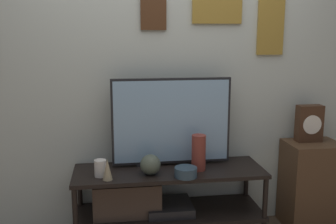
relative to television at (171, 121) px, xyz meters
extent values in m
cube|color=beige|center=(-0.03, 0.19, 0.40)|extent=(6.40, 0.06, 2.70)
cube|color=olive|center=(0.85, 0.15, 0.76)|extent=(0.22, 0.02, 0.50)
cube|color=#BCB299|center=(0.85, 0.14, 0.76)|extent=(0.19, 0.01, 0.46)
cube|color=#4C2D19|center=(-0.12, 0.15, 0.84)|extent=(0.20, 0.02, 0.24)
cube|color=#2D2D33|center=(-0.12, 0.14, 0.84)|extent=(0.17, 0.01, 0.21)
cube|color=black|center=(-0.03, -0.11, -0.38)|extent=(1.49, 0.49, 0.03)
cube|color=black|center=(-0.03, -0.11, -0.73)|extent=(1.49, 0.49, 0.03)
cylinder|color=black|center=(-0.75, -0.32, -0.66)|extent=(0.04, 0.04, 0.59)
cylinder|color=black|center=(0.68, -0.32, -0.66)|extent=(0.04, 0.04, 0.59)
cylinder|color=black|center=(-0.75, 0.11, -0.66)|extent=(0.04, 0.04, 0.59)
cylinder|color=black|center=(0.68, 0.11, -0.66)|extent=(0.04, 0.04, 0.59)
cube|color=black|center=(-0.03, -0.11, -0.68)|extent=(0.36, 0.35, 0.07)
cube|color=#47382D|center=(-0.37, -0.11, -0.58)|extent=(0.52, 0.27, 0.27)
cylinder|color=black|center=(-0.26, 0.00, -0.35)|extent=(0.05, 0.05, 0.02)
cylinder|color=black|center=(0.26, 0.00, -0.35)|extent=(0.05, 0.05, 0.02)
cube|color=black|center=(0.00, 0.00, 0.00)|extent=(0.95, 0.04, 0.69)
cube|color=#8CB2D1|center=(0.00, -0.01, 0.00)|extent=(0.92, 0.01, 0.65)
cone|color=tan|center=(-0.51, -0.27, -0.28)|extent=(0.07, 0.07, 0.16)
cylinder|color=brown|center=(0.19, -0.15, -0.22)|extent=(0.11, 0.11, 0.28)
cylinder|color=#2D4251|center=(0.06, -0.29, -0.33)|extent=(0.17, 0.17, 0.07)
sphere|color=#4C5647|center=(-0.19, -0.20, -0.29)|extent=(0.16, 0.16, 0.16)
cylinder|color=silver|center=(-0.56, -0.18, -0.30)|extent=(0.09, 0.09, 0.13)
cube|color=#513823|center=(1.20, -0.04, -0.58)|extent=(0.44, 0.36, 0.74)
cube|color=#422819|center=(1.18, 0.01, -0.06)|extent=(0.21, 0.10, 0.31)
cylinder|color=white|center=(1.18, -0.04, -0.06)|extent=(0.16, 0.01, 0.16)
camera|label=1|loc=(-0.46, -3.02, 0.68)|focal=42.00mm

